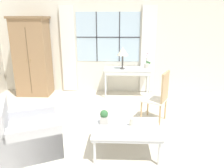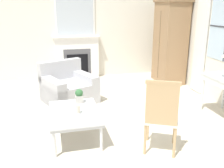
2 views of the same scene
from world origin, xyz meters
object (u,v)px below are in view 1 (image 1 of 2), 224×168
Objects in this scene: pillar_candle at (132,122)px; potted_plant_small at (104,117)px; armchair_upholstered at (27,134)px; coffee_table at (126,130)px; console_table at (127,71)px; potted_orchid at (147,62)px; side_chair_wooden at (160,95)px; table_lamp at (123,52)px; armoire at (33,57)px.

potted_plant_small is at bearing 170.72° from pillar_candle.
armchair_upholstered is 1.20× the size of coffee_table.
console_table is at bearing 80.20° from potted_plant_small.
side_chair_wooden is at bearing -87.32° from potted_orchid.
table_lamp is at bearing 59.40° from armchair_upholstered.
potted_orchid is 2.75m from pillar_candle.
armchair_upholstered is 8.96× the size of pillar_candle.
potted_orchid is 0.36× the size of armchair_upholstered.
armoire is at bearing 108.05° from armchair_upholstered.
armoire reaches higher than pillar_candle.
potted_orchid is 3.23× the size of pillar_candle.
potted_plant_small is (2.08, -2.56, -0.50)m from armoire.
potted_plant_small reaches higher than coffee_table.
coffee_table is at bearing -92.00° from console_table.
armoire is 2.03× the size of coffee_table.
potted_orchid reaches higher than pillar_candle.
armoire reaches higher than table_lamp.
side_chair_wooden reaches higher than coffee_table.
armoire is 2.55m from console_table.
coffee_table is 7.45× the size of pillar_candle.
table_lamp reaches higher than console_table.
potted_orchid is 3.51m from armchair_upholstered.
table_lamp is 2.58m from potted_plant_small.
pillar_candle is at bearing 30.48° from coffee_table.
armoire is at bearing 178.06° from table_lamp.
potted_plant_small reaches higher than pillar_candle.
pillar_candle reaches higher than coffee_table.
potted_orchid reaches higher than side_chair_wooden.
table_lamp reaches higher than armchair_upholstered.
potted_orchid is at bearing 92.68° from side_chair_wooden.
console_table is 1.71m from side_chair_wooden.
table_lamp is 0.71m from potted_orchid.
side_chair_wooden is at bearing -27.33° from armoire.
side_chair_wooden is 4.65× the size of potted_plant_small.
table_lamp is 2.72m from coffee_table.
armchair_upholstered is at bearing 179.28° from coffee_table.
console_table is at bearing 89.65° from pillar_candle.
side_chair_wooden is 1.28m from coffee_table.
coffee_table is at bearing -102.41° from potted_orchid.
side_chair_wooden reaches higher than console_table.
pillar_candle is (0.12, -2.55, -0.71)m from table_lamp.
table_lamp reaches higher than side_chair_wooden.
coffee_table is 0.13m from pillar_candle.
armoire is at bearing 152.67° from side_chair_wooden.
side_chair_wooden is at bearing 59.85° from pillar_candle.
console_table is at bearing -175.77° from potted_orchid.
pillar_candle is at bearing -101.03° from potted_orchid.
coffee_table is (2.43, -2.68, -0.66)m from armoire.
console_table is 9.00× the size of pillar_candle.
console_table is (2.52, -0.00, -0.38)m from armoire.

